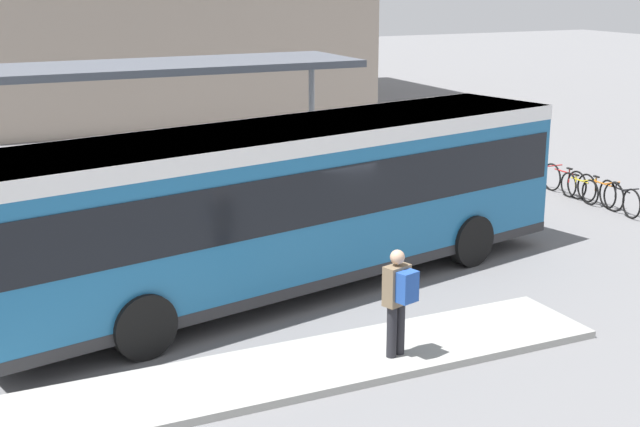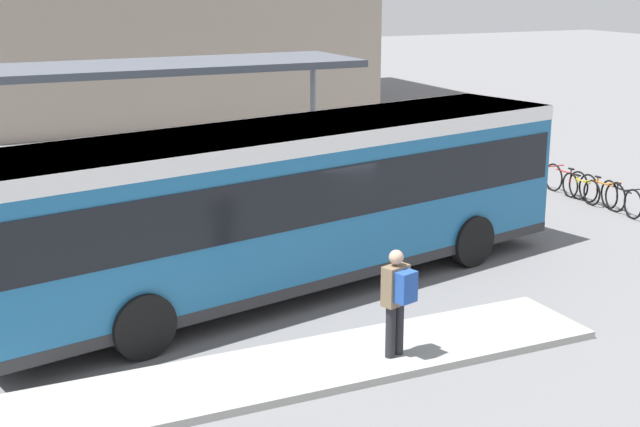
{
  "view_description": "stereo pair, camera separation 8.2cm",
  "coord_description": "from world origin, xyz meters",
  "px_view_note": "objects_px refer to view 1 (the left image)",
  "views": [
    {
      "loc": [
        -6.37,
        -14.62,
        5.77
      ],
      "look_at": [
        0.59,
        0.0,
        1.39
      ],
      "focal_mm": 50.0,
      "sensor_mm": 36.0,
      "label": 1
    },
    {
      "loc": [
        -6.3,
        -14.65,
        5.77
      ],
      "look_at": [
        0.59,
        0.0,
        1.39
      ],
      "focal_mm": 50.0,
      "sensor_mm": 36.0,
      "label": 2
    }
  ],
  "objects_px": {
    "bicycle_orange": "(600,192)",
    "bicycle_red": "(564,181)",
    "potted_planter_far_side": "(91,219)",
    "bicycle_black": "(619,198)",
    "pedestrian_waiting": "(399,296)",
    "bicycle_yellow": "(579,188)",
    "city_bus": "(291,195)",
    "potted_planter_near_shelter": "(211,199)"
  },
  "relations": [
    {
      "from": "bicycle_red",
      "to": "potted_planter_near_shelter",
      "type": "xyz_separation_m",
      "value": [
        -9.5,
        1.29,
        0.22
      ]
    },
    {
      "from": "bicycle_orange",
      "to": "bicycle_yellow",
      "type": "height_order",
      "value": "bicycle_orange"
    },
    {
      "from": "city_bus",
      "to": "bicycle_yellow",
      "type": "xyz_separation_m",
      "value": [
        9.47,
        2.89,
        -1.47
      ]
    },
    {
      "from": "city_bus",
      "to": "bicycle_yellow",
      "type": "height_order",
      "value": "city_bus"
    },
    {
      "from": "bicycle_black",
      "to": "city_bus",
      "type": "bearing_deg",
      "value": -71.31
    },
    {
      "from": "pedestrian_waiting",
      "to": "potted_planter_near_shelter",
      "type": "xyz_separation_m",
      "value": [
        -0.03,
        8.66,
        -0.48
      ]
    },
    {
      "from": "pedestrian_waiting",
      "to": "potted_planter_near_shelter",
      "type": "relative_size",
      "value": 1.43
    },
    {
      "from": "bicycle_red",
      "to": "bicycle_black",
      "type": "bearing_deg",
      "value": -179.41
    },
    {
      "from": "pedestrian_waiting",
      "to": "potted_planter_near_shelter",
      "type": "height_order",
      "value": "pedestrian_waiting"
    },
    {
      "from": "bicycle_orange",
      "to": "bicycle_red",
      "type": "relative_size",
      "value": 0.99
    },
    {
      "from": "bicycle_black",
      "to": "bicycle_red",
      "type": "height_order",
      "value": "bicycle_red"
    },
    {
      "from": "city_bus",
      "to": "potted_planter_far_side",
      "type": "distance_m",
      "value": 5.21
    },
    {
      "from": "city_bus",
      "to": "potted_planter_near_shelter",
      "type": "distance_m",
      "value": 5.02
    },
    {
      "from": "bicycle_yellow",
      "to": "potted_planter_near_shelter",
      "type": "distance_m",
      "value": 9.62
    },
    {
      "from": "city_bus",
      "to": "potted_planter_near_shelter",
      "type": "height_order",
      "value": "city_bus"
    },
    {
      "from": "bicycle_black",
      "to": "potted_planter_far_side",
      "type": "bearing_deg",
      "value": -92.37
    },
    {
      "from": "pedestrian_waiting",
      "to": "bicycle_red",
      "type": "distance_m",
      "value": 12.03
    },
    {
      "from": "bicycle_yellow",
      "to": "bicycle_red",
      "type": "distance_m",
      "value": 0.71
    },
    {
      "from": "city_bus",
      "to": "pedestrian_waiting",
      "type": "height_order",
      "value": "city_bus"
    },
    {
      "from": "bicycle_orange",
      "to": "pedestrian_waiting",
      "type": "bearing_deg",
      "value": -55.03
    },
    {
      "from": "pedestrian_waiting",
      "to": "potted_planter_far_side",
      "type": "height_order",
      "value": "pedestrian_waiting"
    },
    {
      "from": "city_bus",
      "to": "potted_planter_far_side",
      "type": "xyz_separation_m",
      "value": [
        -2.9,
        4.17,
        -1.16
      ]
    },
    {
      "from": "city_bus",
      "to": "potted_planter_far_side",
      "type": "bearing_deg",
      "value": 112.25
    },
    {
      "from": "bicycle_red",
      "to": "potted_planter_near_shelter",
      "type": "relative_size",
      "value": 1.54
    },
    {
      "from": "bicycle_black",
      "to": "bicycle_red",
      "type": "xyz_separation_m",
      "value": [
        0.04,
        2.1,
        0.01
      ]
    },
    {
      "from": "potted_planter_near_shelter",
      "to": "pedestrian_waiting",
      "type": "bearing_deg",
      "value": -89.83
    },
    {
      "from": "bicycle_black",
      "to": "bicycle_orange",
      "type": "height_order",
      "value": "bicycle_orange"
    },
    {
      "from": "bicycle_black",
      "to": "potted_planter_far_side",
      "type": "relative_size",
      "value": 1.4
    },
    {
      "from": "pedestrian_waiting",
      "to": "bicycle_black",
      "type": "distance_m",
      "value": 10.83
    },
    {
      "from": "bicycle_orange",
      "to": "bicycle_red",
      "type": "height_order",
      "value": "bicycle_red"
    },
    {
      "from": "pedestrian_waiting",
      "to": "bicycle_red",
      "type": "xyz_separation_m",
      "value": [
        9.47,
        7.38,
        -0.7
      ]
    },
    {
      "from": "pedestrian_waiting",
      "to": "bicycle_yellow",
      "type": "relative_size",
      "value": 1.07
    },
    {
      "from": "bicycle_red",
      "to": "potted_planter_far_side",
      "type": "bearing_deg",
      "value": 88.94
    },
    {
      "from": "pedestrian_waiting",
      "to": "bicycle_red",
      "type": "relative_size",
      "value": 0.93
    },
    {
      "from": "bicycle_black",
      "to": "bicycle_orange",
      "type": "xyz_separation_m",
      "value": [
        0.02,
        0.7,
        0.01
      ]
    },
    {
      "from": "potted_planter_near_shelter",
      "to": "bicycle_red",
      "type": "bearing_deg",
      "value": -7.73
    },
    {
      "from": "potted_planter_far_side",
      "to": "bicycle_orange",
      "type": "bearing_deg",
      "value": -9.05
    },
    {
      "from": "city_bus",
      "to": "bicycle_orange",
      "type": "distance_m",
      "value": 9.89
    },
    {
      "from": "bicycle_black",
      "to": "potted_planter_near_shelter",
      "type": "distance_m",
      "value": 10.05
    },
    {
      "from": "bicycle_red",
      "to": "potted_planter_far_side",
      "type": "relative_size",
      "value": 1.45
    },
    {
      "from": "potted_planter_near_shelter",
      "to": "bicycle_black",
      "type": "bearing_deg",
      "value": -19.7
    },
    {
      "from": "bicycle_orange",
      "to": "potted_planter_far_side",
      "type": "height_order",
      "value": "potted_planter_far_side"
    }
  ]
}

